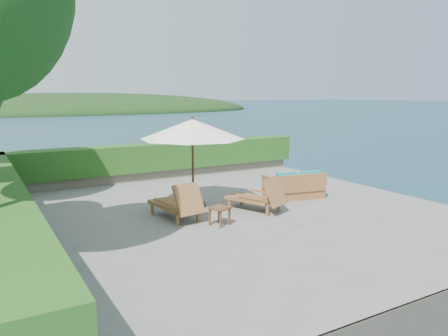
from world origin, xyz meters
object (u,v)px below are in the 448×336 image
lounge_left (177,203)px  side_table (220,210)px  lounge_right (259,197)px  wicker_loveseat (295,187)px  patio_umbrella (192,130)px

lounge_left → side_table: size_ratio=3.24×
lounge_right → side_table: (-1.61, -0.63, -0.02)m
wicker_loveseat → lounge_right: bearing=-148.5°
patio_umbrella → lounge_left: size_ratio=1.94×
patio_umbrella → lounge_left: bearing=-135.6°
patio_umbrella → lounge_left: (-0.89, -0.87, -1.81)m
patio_umbrella → lounge_right: bearing=-42.2°
side_table → wicker_loveseat: bearing=20.9°
patio_umbrella → lounge_left: patio_umbrella is taller
lounge_right → lounge_left: bearing=147.6°
lounge_left → side_table: (0.69, -1.04, -0.04)m
lounge_left → lounge_right: (2.30, -0.41, -0.02)m
lounge_left → wicker_loveseat: size_ratio=0.95×
lounge_left → lounge_right: 2.34m
patio_umbrella → lounge_right: 2.64m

